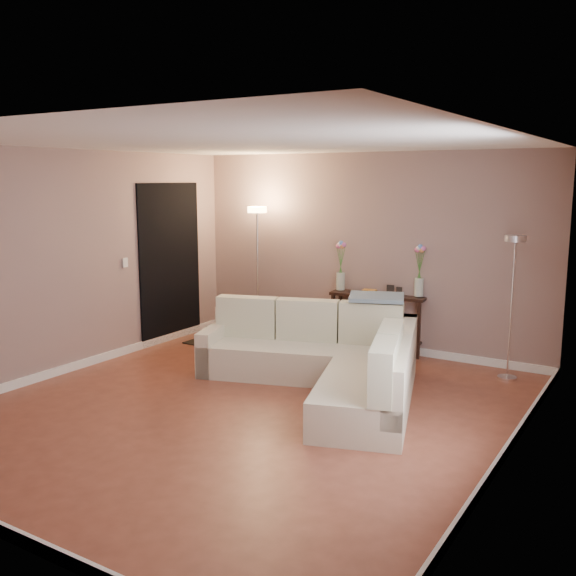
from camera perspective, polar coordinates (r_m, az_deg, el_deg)
The scene contains 22 objects.
floor at distance 6.54m, azimuth -3.73°, elevation -10.62°, with size 5.00×5.50×0.01m, color brown.
ceiling at distance 6.14m, azimuth -4.01°, elevation 12.87°, with size 5.00×5.50×0.01m, color white.
wall_back at distance 8.58m, azimuth 6.87°, elevation 3.21°, with size 5.00×0.02×2.60m, color gray.
wall_left at distance 7.92m, azimuth -18.87°, elevation 2.20°, with size 0.02×5.50×2.60m, color gray.
wall_right at distance 5.19m, azimuth 19.36°, elevation -1.57°, with size 0.02×5.50×2.60m, color gray.
baseboard_back at distance 8.79m, azimuth 6.64°, elevation -4.92°, with size 5.00×0.03×0.10m, color white.
baseboard_front at distance 4.76m, azimuth -24.24°, elevation -18.96°, with size 5.00×0.03×0.10m, color white.
baseboard_left at distance 8.15m, azimuth -18.27°, elevation -6.55°, with size 0.03×5.50×0.10m, color white.
baseboard_right at distance 5.57m, azimuth 18.35°, elevation -14.26°, with size 0.03×5.50×0.10m, color white.
doorway at distance 9.09m, azimuth -10.42°, elevation 2.22°, with size 0.02×1.20×2.20m, color black.
switch_plate at distance 8.47m, azimuth -14.28°, elevation 2.21°, with size 0.02×0.08×0.12m, color white.
sectional_sofa at distance 7.03m, azimuth 3.66°, elevation -6.38°, with size 3.03×2.48×0.86m.
throw_blanket at distance 7.41m, azimuth 7.89°, elevation -0.82°, with size 0.62×0.35×0.05m, color slate.
console_table at distance 8.55m, azimuth 7.49°, elevation -2.69°, with size 1.28×0.46×0.77m.
leaning_mirror at distance 8.56m, azimuth 8.43°, elevation 2.10°, with size 0.89×0.13×0.70m.
table_decor at distance 8.43m, azimuth 7.95°, elevation -0.25°, with size 0.54×0.13×0.13m.
flower_vase_left at distance 8.59m, azimuth 4.71°, elevation 1.69°, with size 0.15×0.13×0.66m.
flower_vase_right at distance 8.28m, azimuth 11.60°, elevation 1.21°, with size 0.15×0.13×0.66m.
floor_lamp_lit at distance 8.99m, azimuth -2.74°, elevation 3.73°, with size 0.27×0.27×1.88m.
floor_lamp_unlit at distance 7.57m, azimuth 19.37°, elevation 0.81°, with size 0.24×0.24×1.65m.
charcoal_rug at distance 9.00m, azimuth -4.52°, elevation -4.80°, with size 1.22×0.92×0.02m, color black.
black_bag at distance 9.03m, azimuth -5.96°, elevation -4.12°, with size 0.35×0.24×0.22m, color black.
Camera 1 is at (3.55, -4.99, 2.27)m, focal length 40.00 mm.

